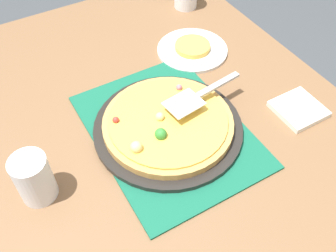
# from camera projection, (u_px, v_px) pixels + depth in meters

# --- Properties ---
(ground_plane) EXTENTS (8.00, 8.00, 0.00)m
(ground_plane) POSITION_uv_depth(u_px,v_px,m) (168.00, 252.00, 1.55)
(ground_plane) COLOR #3D4247
(dining_table) EXTENTS (1.40, 1.00, 0.75)m
(dining_table) POSITION_uv_depth(u_px,v_px,m) (168.00, 157.00, 1.07)
(dining_table) COLOR brown
(dining_table) RESTS_ON ground_plane
(placemat) EXTENTS (0.48, 0.36, 0.01)m
(placemat) POSITION_uv_depth(u_px,v_px,m) (168.00, 130.00, 0.98)
(placemat) COLOR #145B42
(placemat) RESTS_ON dining_table
(pizza_pan) EXTENTS (0.38, 0.38, 0.01)m
(pizza_pan) POSITION_uv_depth(u_px,v_px,m) (168.00, 128.00, 0.98)
(pizza_pan) COLOR black
(pizza_pan) RESTS_ON placemat
(pizza) EXTENTS (0.33, 0.33, 0.05)m
(pizza) POSITION_uv_depth(u_px,v_px,m) (168.00, 123.00, 0.96)
(pizza) COLOR tan
(pizza) RESTS_ON pizza_pan
(plate_near_left) EXTENTS (0.22, 0.22, 0.01)m
(plate_near_left) POSITION_uv_depth(u_px,v_px,m) (192.00, 50.00, 1.20)
(plate_near_left) COLOR white
(plate_near_left) RESTS_ON dining_table
(served_slice_left) EXTENTS (0.11, 0.11, 0.02)m
(served_slice_left) POSITION_uv_depth(u_px,v_px,m) (193.00, 46.00, 1.19)
(served_slice_left) COLOR #EAB747
(served_slice_left) RESTS_ON plate_near_left
(cup_near) EXTENTS (0.08, 0.08, 0.12)m
(cup_near) POSITION_uv_depth(u_px,v_px,m) (34.00, 178.00, 0.82)
(cup_near) COLOR white
(cup_near) RESTS_ON dining_table
(pizza_server) EXTENTS (0.08, 0.23, 0.01)m
(pizza_server) POSITION_uv_depth(u_px,v_px,m) (198.00, 95.00, 0.97)
(pizza_server) COLOR silver
(pizza_server) RESTS_ON pizza
(napkin_stack) EXTENTS (0.12, 0.12, 0.02)m
(napkin_stack) POSITION_uv_depth(u_px,v_px,m) (299.00, 109.00, 1.03)
(napkin_stack) COLOR white
(napkin_stack) RESTS_ON dining_table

